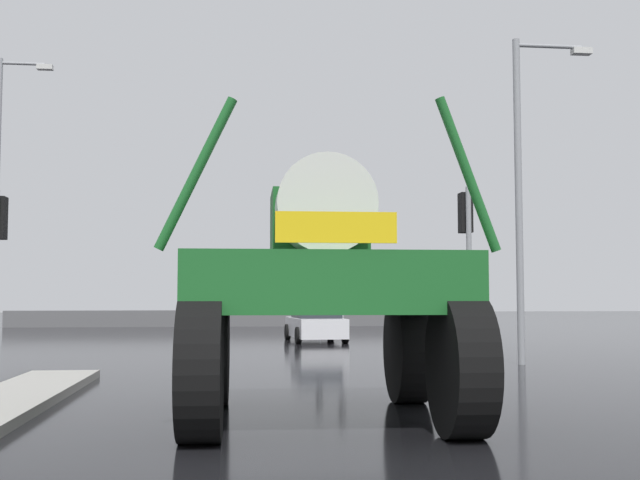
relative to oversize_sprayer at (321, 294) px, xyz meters
name	(u,v)px	position (x,y,z in m)	size (l,w,h in m)	color
ground_plane	(248,352)	(-0.72, 13.10, -1.73)	(120.00, 120.00, 0.00)	black
oversize_sprayer	(321,294)	(0.00, 0.00, 0.00)	(4.11, 4.97, 4.10)	black
sedan_ahead	(315,322)	(1.90, 18.53, -1.01)	(2.10, 4.21, 1.52)	silver
traffic_signal_near_right	(467,239)	(3.63, 5.04, 1.16)	(0.24, 0.54, 3.95)	gray
traffic_signal_far_left	(319,277)	(2.61, 23.61, 0.78)	(0.24, 0.55, 3.43)	gray
traffic_signal_far_right	(342,269)	(3.62, 23.61, 1.16)	(0.24, 0.55, 3.96)	gray
streetlight_near_right	(525,181)	(6.08, 8.13, 2.85)	(2.08, 0.24, 8.21)	gray
streetlight_far_left	(0,188)	(-8.67, 15.40, 3.43)	(1.76, 0.24, 9.43)	gray
roadside_barrier	(240,318)	(-0.72, 33.34, -1.28)	(25.33, 0.24, 0.90)	#59595B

